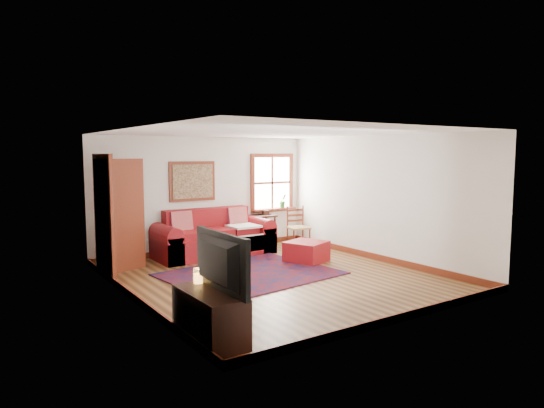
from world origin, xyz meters
TOP-DOWN VIEW (x-y plane):
  - ground at (0.00, 0.00)m, footprint 5.50×5.50m
  - room_envelope at (0.00, 0.02)m, footprint 5.04×5.54m
  - window at (1.78, 2.70)m, footprint 1.18×0.20m
  - doorway at (-2.21, 1.78)m, footprint 0.89×1.08m
  - framed_artwork at (-0.30, 2.71)m, footprint 1.05×0.07m
  - persian_rug at (-0.26, 0.43)m, footprint 3.07×2.57m
  - red_leather_sofa at (-0.04, 2.27)m, footprint 2.48×1.03m
  - red_ottoman at (1.21, 0.68)m, footprint 0.91×0.91m
  - side_table at (1.32, 2.53)m, footprint 0.61×0.46m
  - ladder_back_chair at (1.88, 1.88)m, footprint 0.53×0.51m
  - media_cabinet at (-2.24, -1.96)m, footprint 0.48×1.07m
  - television at (-2.22, -2.00)m, footprint 0.15×1.17m
  - candle_hurricane at (-2.19, -1.55)m, footprint 0.12×0.12m

SIDE VIEW (x-z plane):
  - ground at x=0.00m, z-range 0.00..0.00m
  - persian_rug at x=-0.26m, z-range 0.00..0.02m
  - red_ottoman at x=1.21m, z-range 0.00..0.40m
  - media_cabinet at x=-2.24m, z-range 0.00..0.59m
  - red_leather_sofa at x=-0.04m, z-range -0.16..0.81m
  - ladder_back_chair at x=1.88m, z-range 0.04..1.00m
  - side_table at x=1.32m, z-range 0.24..0.97m
  - candle_hurricane at x=-2.19m, z-range 0.58..0.76m
  - television at x=-2.22m, z-range 0.59..1.26m
  - doorway at x=-2.21m, z-range 0.00..2.14m
  - window at x=1.78m, z-range 0.62..2.00m
  - framed_artwork at x=-0.30m, z-range 1.13..1.98m
  - room_envelope at x=0.00m, z-range 0.39..2.91m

